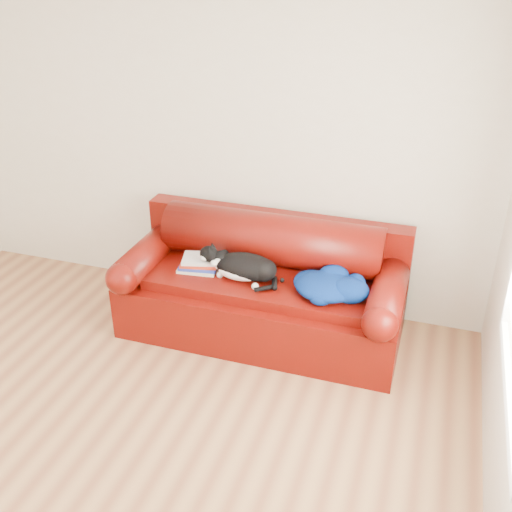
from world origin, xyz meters
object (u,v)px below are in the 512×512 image
Objects in this scene: cat at (244,267)px; blanket at (329,285)px; sofa_base at (262,305)px; book_stack at (200,263)px.

cat is 1.10× the size of blanket.
blanket is at bearing -11.42° from sofa_base.
blanket is at bearing -3.10° from book_stack.
sofa_base is 6.64× the size of book_stack.
sofa_base is 0.57m from book_stack.
blanket reaches higher than sofa_base.
cat is (0.37, -0.04, 0.04)m from book_stack.
cat reaches higher than sofa_base.
sofa_base is at bearing 46.74° from cat.
cat reaches higher than blanket.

